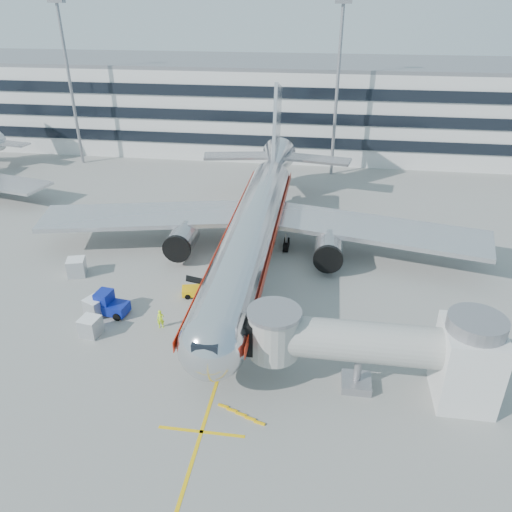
# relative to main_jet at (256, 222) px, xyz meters

# --- Properties ---
(ground) EXTENTS (180.00, 180.00, 0.00)m
(ground) POSITION_rel_main_jet_xyz_m (0.00, -11.72, -4.23)
(ground) COLOR gray
(ground) RESTS_ON ground
(lead_in_line) EXTENTS (0.25, 70.00, 0.01)m
(lead_in_line) POSITION_rel_main_jet_xyz_m (0.00, -1.72, -4.23)
(lead_in_line) COLOR yellow
(lead_in_line) RESTS_ON ground
(stop_bar) EXTENTS (6.00, 0.25, 0.01)m
(stop_bar) POSITION_rel_main_jet_xyz_m (0.00, -25.72, -4.23)
(stop_bar) COLOR yellow
(stop_bar) RESTS_ON ground
(main_jet) EXTENTS (50.95, 48.70, 16.06)m
(main_jet) POSITION_rel_main_jet_xyz_m (0.00, 0.00, 0.00)
(main_jet) COLOR silver
(main_jet) RESTS_ON ground
(jet_bridge) EXTENTS (17.80, 4.50, 7.00)m
(jet_bridge) POSITION_rel_main_jet_xyz_m (12.18, -19.72, -0.36)
(jet_bridge) COLOR silver
(jet_bridge) RESTS_ON ground
(terminal) EXTENTS (150.00, 24.25, 15.60)m
(terminal) POSITION_rel_main_jet_xyz_m (0.00, 46.23, 3.57)
(terminal) COLOR silver
(terminal) RESTS_ON ground
(light_mast_west) EXTENTS (2.40, 1.20, 25.45)m
(light_mast_west) POSITION_rel_main_jet_xyz_m (-35.00, 30.28, 10.64)
(light_mast_west) COLOR gray
(light_mast_west) RESTS_ON ground
(light_mast_centre) EXTENTS (2.40, 1.20, 25.45)m
(light_mast_centre) POSITION_rel_main_jet_xyz_m (8.00, 30.28, 10.64)
(light_mast_centre) COLOR gray
(light_mast_centre) RESTS_ON ground
(belt_loader) EXTENTS (4.37, 2.38, 2.04)m
(belt_loader) POSITION_rel_main_jet_xyz_m (-4.00, -8.78, -3.66)
(belt_loader) COLOR #FAB80A
(belt_loader) RESTS_ON ground
(baggage_tug) EXTENTS (3.23, 2.30, 2.27)m
(baggage_tug) POSITION_rel_main_jet_xyz_m (-11.72, -13.16, -3.25)
(baggage_tug) COLOR navy
(baggage_tug) RESTS_ON ground
(cargo_container_left) EXTENTS (2.13, 2.13, 1.72)m
(cargo_container_left) POSITION_rel_main_jet_xyz_m (-12.93, -13.53, -3.37)
(cargo_container_left) COLOR #B5B7BC
(cargo_container_left) RESTS_ON ground
(cargo_container_right) EXTENTS (2.21, 2.21, 1.88)m
(cargo_container_right) POSITION_rel_main_jet_xyz_m (-17.97, -6.90, -3.29)
(cargo_container_right) COLOR #B5B7BC
(cargo_container_right) RESTS_ON ground
(cargo_container_front) EXTENTS (1.81, 1.81, 1.69)m
(cargo_container_front) POSITION_rel_main_jet_xyz_m (-12.07, -16.47, -3.38)
(cargo_container_front) COLOR #B5B7BC
(cargo_container_front) RESTS_ON ground
(ramp_worker) EXTENTS (0.73, 0.58, 1.75)m
(ramp_worker) POSITION_rel_main_jet_xyz_m (-6.39, -14.60, -3.36)
(ramp_worker) COLOR #CBFB1A
(ramp_worker) RESTS_ON ground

